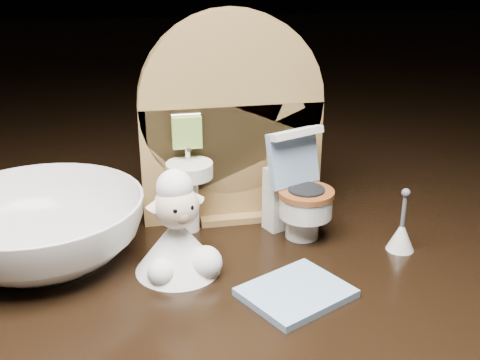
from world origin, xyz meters
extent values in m
cube|color=black|center=(0.00, 0.00, -0.05)|extent=(2.50, 2.50, 0.10)
cube|color=#9D7743|center=(0.00, 0.07, 0.04)|extent=(0.13, 0.02, 0.09)
cylinder|color=#9D7743|center=(0.00, 0.07, 0.09)|extent=(0.13, 0.02, 0.13)
cube|color=#9D7743|center=(0.00, 0.07, 0.00)|extent=(0.05, 0.04, 0.01)
cylinder|color=white|center=(-0.03, 0.05, 0.02)|extent=(0.01, 0.01, 0.04)
cylinder|color=white|center=(-0.03, 0.04, 0.05)|extent=(0.03, 0.03, 0.01)
cylinder|color=silver|center=(-0.03, 0.05, 0.06)|extent=(0.00, 0.00, 0.01)
cube|color=#89AE49|center=(-0.03, 0.05, 0.07)|extent=(0.02, 0.01, 0.02)
cube|color=#9D7743|center=(0.04, 0.06, 0.05)|extent=(0.02, 0.01, 0.02)
cylinder|color=beige|center=(0.04, 0.05, 0.05)|extent=(0.02, 0.02, 0.02)
cylinder|color=white|center=(0.04, 0.02, 0.01)|extent=(0.02, 0.02, 0.02)
cylinder|color=white|center=(0.04, 0.02, 0.02)|extent=(0.04, 0.04, 0.02)
cylinder|color=brown|center=(0.04, 0.02, 0.03)|extent=(0.04, 0.04, 0.00)
cube|color=white|center=(0.03, 0.04, 0.02)|extent=(0.03, 0.02, 0.05)
cube|color=#81A6C9|center=(0.04, 0.03, 0.05)|extent=(0.04, 0.03, 0.04)
cube|color=white|center=(0.04, 0.03, 0.07)|extent=(0.04, 0.02, 0.01)
cylinder|color=#96B63F|center=(0.04, 0.04, 0.05)|extent=(0.01, 0.01, 0.01)
cube|color=#81A6C9|center=(0.02, -0.05, 0.00)|extent=(0.07, 0.07, 0.00)
cone|color=white|center=(0.10, -0.01, 0.01)|extent=(0.02, 0.02, 0.02)
cylinder|color=#59595B|center=(0.10, -0.01, 0.03)|extent=(0.00, 0.00, 0.02)
sphere|color=#59595B|center=(0.10, -0.01, 0.04)|extent=(0.01, 0.01, 0.01)
cone|color=white|center=(-0.05, -0.01, 0.02)|extent=(0.05, 0.05, 0.04)
sphere|color=white|center=(-0.03, -0.02, 0.01)|extent=(0.02, 0.02, 0.02)
sphere|color=white|center=(-0.06, -0.02, 0.01)|extent=(0.02, 0.02, 0.02)
sphere|color=beige|center=(-0.05, -0.01, 0.04)|extent=(0.03, 0.03, 0.03)
sphere|color=tan|center=(-0.04, -0.02, 0.04)|extent=(0.01, 0.01, 0.01)
sphere|color=white|center=(-0.05, -0.01, 0.06)|extent=(0.02, 0.02, 0.02)
cone|color=beige|center=(-0.06, -0.01, 0.05)|extent=(0.01, 0.01, 0.01)
cone|color=beige|center=(-0.04, 0.00, 0.05)|extent=(0.01, 0.01, 0.01)
sphere|color=black|center=(-0.05, -0.02, 0.05)|extent=(0.00, 0.00, 0.00)
sphere|color=black|center=(-0.04, -0.02, 0.05)|extent=(0.00, 0.00, 0.00)
imported|color=white|center=(-0.13, 0.03, 0.02)|extent=(0.14, 0.14, 0.04)
camera|label=1|loc=(-0.07, -0.34, 0.20)|focal=45.00mm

